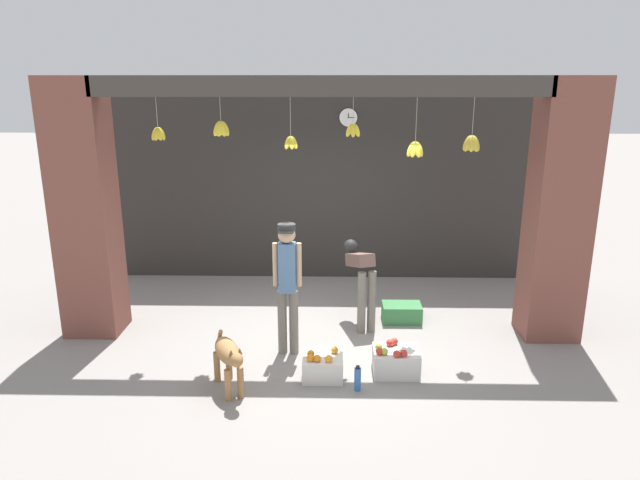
% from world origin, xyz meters
% --- Properties ---
extents(ground_plane, '(60.00, 60.00, 0.00)m').
position_xyz_m(ground_plane, '(0.00, 0.00, 0.00)').
color(ground_plane, gray).
extents(shop_back_wall, '(7.26, 0.12, 3.29)m').
position_xyz_m(shop_back_wall, '(0.00, 2.58, 1.64)').
color(shop_back_wall, '#2D2B28').
rests_on(shop_back_wall, ground_plane).
extents(shop_pillar_left, '(0.70, 0.60, 3.29)m').
position_xyz_m(shop_pillar_left, '(-2.98, 0.30, 1.64)').
color(shop_pillar_left, brown).
rests_on(shop_pillar_left, ground_plane).
extents(shop_pillar_right, '(0.70, 0.60, 3.29)m').
position_xyz_m(shop_pillar_right, '(2.98, 0.30, 1.64)').
color(shop_pillar_right, brown).
rests_on(shop_pillar_right, ground_plane).
extents(storefront_awning, '(5.36, 0.30, 0.94)m').
position_xyz_m(storefront_awning, '(0.01, 0.12, 3.12)').
color(storefront_awning, '#3D3833').
extents(dog, '(0.48, 0.78, 0.62)m').
position_xyz_m(dog, '(-0.94, -1.21, 0.41)').
color(dog, '#9E7042').
rests_on(dog, ground_plane).
extents(shopkeeper, '(0.34, 0.27, 1.63)m').
position_xyz_m(shopkeeper, '(-0.37, -0.31, 0.96)').
color(shopkeeper, '#6B665B').
rests_on(shopkeeper, ground_plane).
extents(worker_stooping, '(0.42, 0.82, 1.10)m').
position_xyz_m(worker_stooping, '(0.54, 0.54, 0.73)').
color(worker_stooping, '#6B665B').
rests_on(worker_stooping, ground_plane).
extents(fruit_crate_oranges, '(0.45, 0.43, 0.34)m').
position_xyz_m(fruit_crate_oranges, '(0.06, -0.90, 0.14)').
color(fruit_crate_oranges, silver).
rests_on(fruit_crate_oranges, ground_plane).
extents(fruit_crate_apples, '(0.51, 0.42, 0.36)m').
position_xyz_m(fruit_crate_apples, '(0.89, -0.79, 0.15)').
color(fruit_crate_apples, silver).
rests_on(fruit_crate_apples, ground_plane).
extents(produce_box_green, '(0.53, 0.36, 0.24)m').
position_xyz_m(produce_box_green, '(1.13, 0.68, 0.12)').
color(produce_box_green, '#387A42').
rests_on(produce_box_green, ground_plane).
extents(water_bottle, '(0.07, 0.07, 0.29)m').
position_xyz_m(water_bottle, '(0.44, -1.18, 0.13)').
color(water_bottle, '#2D60AD').
rests_on(water_bottle, ground_plane).
extents(wall_clock, '(0.30, 0.03, 0.30)m').
position_xyz_m(wall_clock, '(0.40, 2.50, 2.67)').
color(wall_clock, black).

